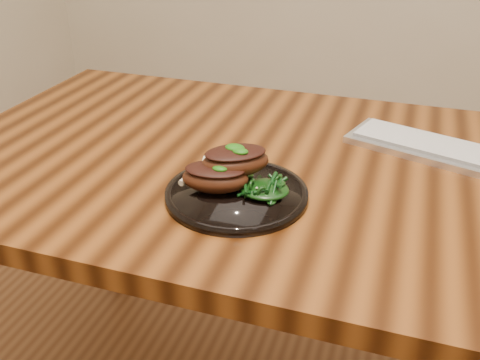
{
  "coord_description": "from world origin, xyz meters",
  "views": [
    {
      "loc": [
        0.1,
        -0.9,
        1.21
      ],
      "look_at": [
        -0.15,
        -0.15,
        0.78
      ],
      "focal_mm": 40.0,
      "sensor_mm": 36.0,
      "label": 1
    }
  ],
  "objects_px": {
    "desk": "(336,207)",
    "keyboard": "(455,153)",
    "greens_heap": "(265,186)",
    "plate": "(237,193)",
    "lamb_chop_front": "(215,176)"
  },
  "relations": [
    {
      "from": "greens_heap",
      "to": "lamb_chop_front",
      "type": "bearing_deg",
      "value": -171.18
    },
    {
      "from": "desk",
      "to": "plate",
      "type": "height_order",
      "value": "plate"
    },
    {
      "from": "desk",
      "to": "greens_heap",
      "type": "distance_m",
      "value": 0.22
    },
    {
      "from": "lamb_chop_front",
      "to": "desk",
      "type": "bearing_deg",
      "value": 42.2
    },
    {
      "from": "desk",
      "to": "greens_heap",
      "type": "bearing_deg",
      "value": -123.47
    },
    {
      "from": "lamb_chop_front",
      "to": "greens_heap",
      "type": "height_order",
      "value": "lamb_chop_front"
    },
    {
      "from": "lamb_chop_front",
      "to": "greens_heap",
      "type": "relative_size",
      "value": 1.49
    },
    {
      "from": "plate",
      "to": "keyboard",
      "type": "xyz_separation_m",
      "value": [
        0.35,
        0.28,
        0.0
      ]
    },
    {
      "from": "plate",
      "to": "greens_heap",
      "type": "distance_m",
      "value": 0.05
    },
    {
      "from": "lamb_chop_front",
      "to": "keyboard",
      "type": "xyz_separation_m",
      "value": [
        0.39,
        0.29,
        -0.03
      ]
    },
    {
      "from": "desk",
      "to": "keyboard",
      "type": "distance_m",
      "value": 0.25
    },
    {
      "from": "plate",
      "to": "lamb_chop_front",
      "type": "relative_size",
      "value": 1.95
    },
    {
      "from": "plate",
      "to": "greens_heap",
      "type": "height_order",
      "value": "greens_heap"
    },
    {
      "from": "lamb_chop_front",
      "to": "keyboard",
      "type": "bearing_deg",
      "value": 36.5
    },
    {
      "from": "desk",
      "to": "lamb_chop_front",
      "type": "xyz_separation_m",
      "value": [
        -0.19,
        -0.17,
        0.12
      ]
    }
  ]
}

